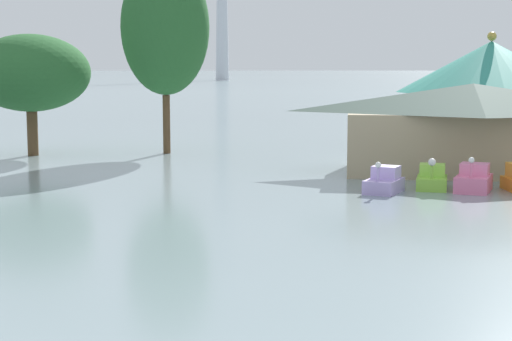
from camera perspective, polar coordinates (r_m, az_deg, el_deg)
pedal_boat_lavender at (r=40.51m, az=9.03°, el=-0.81°), size 2.18×2.76×1.63m
pedal_boat_lime at (r=42.13m, az=12.29°, el=-0.58°), size 1.74×2.51×1.67m
pedal_boat_pink at (r=41.81m, az=15.08°, el=-0.66°), size 2.21×2.89×1.82m
boathouse at (r=48.42m, az=14.98°, el=3.01°), size 15.35×7.48×5.21m
green_roof_pavilion at (r=64.31m, az=16.17°, el=5.80°), size 14.14×14.14×8.77m
shoreline_tree_tall_left at (r=58.28m, az=-15.60°, el=6.62°), size 8.23×8.23×8.40m
shoreline_tree_mid at (r=57.96m, az=-6.42°, el=10.00°), size 6.22×6.22×13.68m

